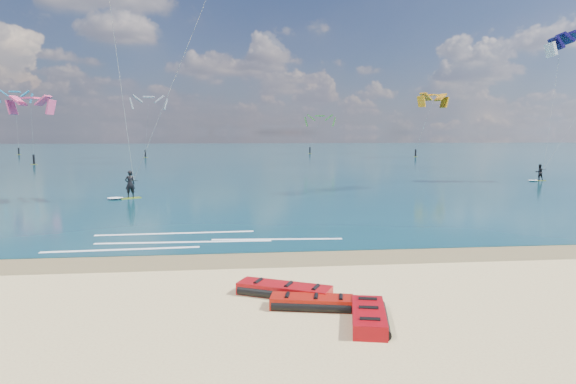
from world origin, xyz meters
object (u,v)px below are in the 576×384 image
object	(u,v)px
packed_kite_right	(369,324)
kitesurfer_far	(566,96)
packed_kite_left	(312,308)
kitesurfer_main	(145,62)
packed_kite_mid	(284,296)

from	to	relation	value
packed_kite_right	kitesurfer_far	bearing A→B (deg)	-26.74
packed_kite_left	kitesurfer_main	size ratio (longest dim) A/B	0.14
kitesurfer_main	kitesurfer_far	xyz separation A→B (m)	(35.70, 10.52, -1.14)
kitesurfer_main	kitesurfer_far	world-z (taller)	kitesurfer_main
packed_kite_left	packed_kite_mid	xyz separation A→B (m)	(-0.62, 1.06, 0.00)
packed_kite_mid	kitesurfer_far	bearing A→B (deg)	73.23
packed_kite_right	kitesurfer_far	distance (m)	43.12
packed_kite_right	kitesurfer_main	world-z (taller)	kitesurfer_main
packed_kite_left	packed_kite_right	xyz separation A→B (m)	(1.19, -1.26, 0.00)
packed_kite_right	packed_kite_mid	bearing A→B (deg)	50.92
packed_kite_mid	kitesurfer_main	size ratio (longest dim) A/B	0.17
packed_kite_left	packed_kite_right	distance (m)	1.73
kitesurfer_far	packed_kite_left	bearing A→B (deg)	-128.42
packed_kite_left	kitesurfer_main	distance (m)	23.89
packed_kite_left	packed_kite_right	world-z (taller)	packed_kite_right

